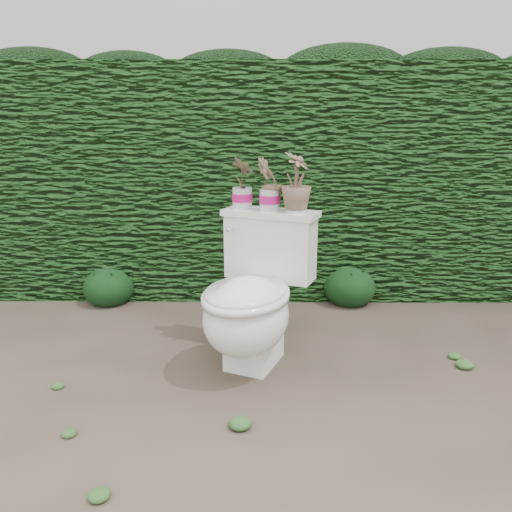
{
  "coord_description": "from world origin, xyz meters",
  "views": [
    {
      "loc": [
        0.17,
        -2.19,
        1.23
      ],
      "look_at": [
        0.15,
        0.31,
        0.55
      ],
      "focal_mm": 35.0,
      "sensor_mm": 36.0,
      "label": 1
    }
  ],
  "objects_px": {
    "toilet": "(253,300)",
    "potted_plant_left": "(242,184)",
    "potted_plant_center": "(270,186)",
    "potted_plant_right": "(296,184)"
  },
  "relations": [
    {
      "from": "toilet",
      "to": "potted_plant_left",
      "type": "height_order",
      "value": "potted_plant_left"
    },
    {
      "from": "toilet",
      "to": "potted_plant_center",
      "type": "height_order",
      "value": "potted_plant_center"
    },
    {
      "from": "toilet",
      "to": "potted_plant_right",
      "type": "relative_size",
      "value": 2.77
    },
    {
      "from": "potted_plant_left",
      "to": "toilet",
      "type": "bearing_deg",
      "value": 148.34
    },
    {
      "from": "potted_plant_center",
      "to": "potted_plant_left",
      "type": "bearing_deg",
      "value": -53.56
    },
    {
      "from": "potted_plant_right",
      "to": "potted_plant_center",
      "type": "bearing_deg",
      "value": 86.77
    },
    {
      "from": "potted_plant_center",
      "to": "potted_plant_right",
      "type": "distance_m",
      "value": 0.15
    },
    {
      "from": "toilet",
      "to": "potted_plant_left",
      "type": "relative_size",
      "value": 3.09
    },
    {
      "from": "potted_plant_center",
      "to": "potted_plant_right",
      "type": "bearing_deg",
      "value": 126.44
    },
    {
      "from": "potted_plant_left",
      "to": "potted_plant_center",
      "type": "relative_size",
      "value": 1.0
    }
  ]
}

